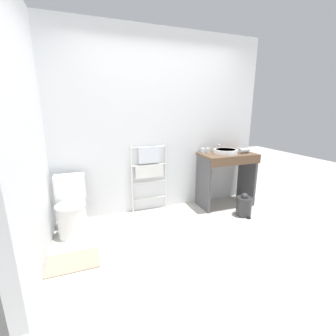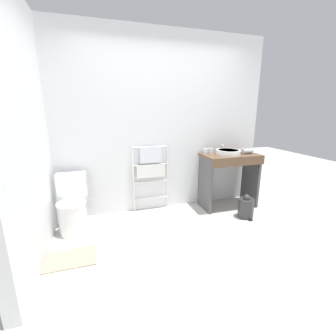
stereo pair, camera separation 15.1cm
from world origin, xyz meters
name	(u,v)px [view 1 (the left image)]	position (x,y,z in m)	size (l,w,h in m)	color
ground_plane	(201,258)	(0.00, 0.00, 0.00)	(12.00, 12.00, 0.00)	beige
wall_back	(158,125)	(0.00, 1.45, 1.33)	(3.33, 0.12, 2.65)	silver
wall_side	(25,133)	(-1.60, 0.69, 1.33)	(0.12, 2.07, 2.65)	silver
toilet	(72,209)	(-1.30, 1.03, 0.32)	(0.37, 0.51, 0.74)	white
towel_radiator	(149,167)	(-0.19, 1.34, 0.71)	(0.56, 0.06, 1.05)	white
vanity_counter	(227,171)	(1.04, 1.11, 0.58)	(0.87, 0.51, 0.87)	brown
sink_basin	(226,151)	(0.99, 1.10, 0.91)	(0.38, 0.38, 0.07)	white
faucet	(219,147)	(0.99, 1.31, 0.95)	(0.02, 0.10, 0.12)	silver
cup_near_wall	(203,151)	(0.70, 1.29, 0.91)	(0.07, 0.07, 0.08)	silver
cup_near_edge	(208,150)	(0.77, 1.27, 0.91)	(0.07, 0.07, 0.08)	silver
hair_dryer	(244,150)	(1.32, 1.08, 0.91)	(0.21, 0.17, 0.08)	#B7B7BC
trash_bin	(244,206)	(1.08, 0.68, 0.15)	(0.22, 0.26, 0.35)	#333335
bath_mat	(71,262)	(-1.30, 0.39, 0.01)	(0.56, 0.36, 0.01)	gray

